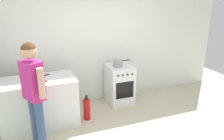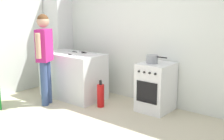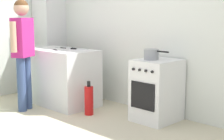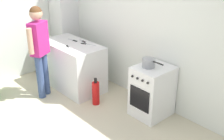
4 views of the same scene
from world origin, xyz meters
name	(u,v)px [view 1 (image 1 of 4)]	position (x,y,z in m)	size (l,w,h in m)	color
back_wall	(98,43)	(0.00, 1.95, 1.30)	(6.00, 0.10, 2.60)	silver
counter_unit	(40,103)	(-1.35, 1.20, 0.45)	(1.30, 0.70, 0.90)	silver
oven_left	(119,84)	(0.35, 1.58, 0.43)	(0.53, 0.62, 0.85)	white
pot	(118,63)	(0.29, 1.52, 0.92)	(0.38, 0.20, 0.14)	gray
knife_carving	(50,81)	(-1.16, 1.03, 0.90)	(0.33, 0.11, 0.01)	silver
knife_paring	(39,74)	(-1.30, 1.44, 0.91)	(0.21, 0.05, 0.01)	silver
knife_utility	(29,78)	(-1.49, 1.33, 0.90)	(0.25, 0.06, 0.01)	silver
knife_chef	(51,74)	(-1.10, 1.40, 0.90)	(0.30, 0.15, 0.01)	silver
person	(33,88)	(-1.42, 0.58, 1.01)	(0.33, 0.52, 1.67)	#384C7A
fire_extinguisher	(87,109)	(-0.52, 1.10, 0.22)	(0.13, 0.13, 0.50)	red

